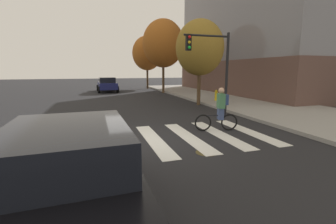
{
  "coord_description": "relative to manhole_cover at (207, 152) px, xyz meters",
  "views": [
    {
      "loc": [
        -1.59,
        -7.45,
        2.36
      ],
      "look_at": [
        0.9,
        0.35,
        0.87
      ],
      "focal_mm": 24.9,
      "sensor_mm": 36.0,
      "label": 1
    }
  ],
  "objects": [
    {
      "name": "ground_plane",
      "position": [
        -1.43,
        1.67,
        -0.0
      ],
      "size": [
        120.0,
        120.0,
        0.0
      ],
      "primitive_type": "plane",
      "color": "black"
    },
    {
      "name": "sidewalk",
      "position": [
        7.32,
        1.67,
        0.07
      ],
      "size": [
        6.5,
        50.0,
        0.15
      ],
      "primitive_type": "cube",
      "color": "gray",
      "rests_on": "ground"
    },
    {
      "name": "crosswalk_stripes",
      "position": [
        -1.15,
        1.67,
        0.0
      ],
      "size": [
        8.06,
        3.93,
        0.01
      ],
      "color": "silver",
      "rests_on": "ground"
    },
    {
      "name": "manhole_cover",
      "position": [
        0.0,
        0.0,
        0.0
      ],
      "size": [
        0.64,
        0.64,
        0.01
      ],
      "primitive_type": "cylinder",
      "color": "#473D1E",
      "rests_on": "ground"
    },
    {
      "name": "sedan_near",
      "position": [
        -3.42,
        -2.23,
        0.82
      ],
      "size": [
        2.25,
        4.64,
        1.59
      ],
      "color": "black",
      "rests_on": "ground"
    },
    {
      "name": "sedan_mid",
      "position": [
        -1.6,
        20.6,
        0.8
      ],
      "size": [
        2.21,
        4.54,
        1.56
      ],
      "color": "navy",
      "rests_on": "ground"
    },
    {
      "name": "cyclist",
      "position": [
        1.6,
        2.09,
        0.84
      ],
      "size": [
        1.68,
        0.45,
        1.69
      ],
      "color": "black",
      "rests_on": "ground"
    },
    {
      "name": "traffic_light_near",
      "position": [
        2.75,
        4.9,
        2.86
      ],
      "size": [
        2.47,
        0.28,
        4.2
      ],
      "color": "black",
      "rests_on": "ground"
    },
    {
      "name": "fire_hydrant",
      "position": [
        5.47,
        9.27,
        0.53
      ],
      "size": [
        0.33,
        0.22,
        0.78
      ],
      "color": "gold",
      "rests_on": "sidewalk"
    },
    {
      "name": "street_tree_near",
      "position": [
        3.76,
        8.61,
        3.78
      ],
      "size": [
        3.15,
        3.15,
        5.6
      ],
      "color": "#4C3823",
      "rests_on": "ground"
    },
    {
      "name": "street_tree_mid",
      "position": [
        3.84,
        17.31,
        4.94
      ],
      "size": [
        4.11,
        4.11,
        7.31
      ],
      "color": "#4C3823",
      "rests_on": "ground"
    },
    {
      "name": "street_tree_far",
      "position": [
        3.54,
        23.36,
        4.38
      ],
      "size": [
        3.65,
        3.65,
        6.5
      ],
      "color": "#4C3823",
      "rests_on": "ground"
    },
    {
      "name": "corner_building",
      "position": [
        16.79,
        14.69,
        6.32
      ],
      "size": [
        16.44,
        19.0,
        12.75
      ],
      "color": "brown",
      "rests_on": "ground"
    }
  ]
}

